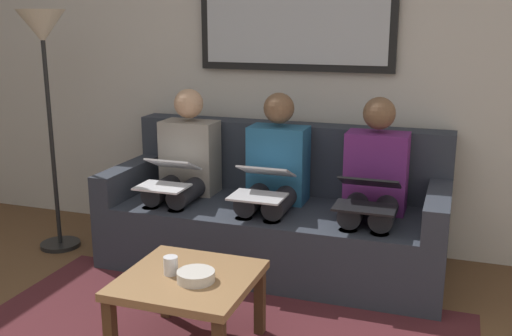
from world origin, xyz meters
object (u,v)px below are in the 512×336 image
object	(u,v)px
person_left	(373,186)
cup	(171,265)
laptop_white	(168,174)
bowl	(196,276)
laptop_black	(368,193)
person_middle	(274,177)
coffee_table	(188,287)
person_right	(184,169)
standing_lamp	(44,54)
framed_mirror	(295,26)
laptop_silver	(263,182)
couch	(276,217)

from	to	relation	value
person_left	cup	bearing A→B (deg)	55.54
cup	laptop_white	distance (m)	1.06
bowl	laptop_black	world-z (taller)	laptop_black
person_middle	laptop_black	bearing A→B (deg)	159.95
coffee_table	person_right	xyz separation A→B (m)	(0.57, -1.15, 0.27)
standing_lamp	cup	bearing A→B (deg)	145.50
framed_mirror	laptop_silver	size ratio (longest dim) A/B	3.44
framed_mirror	laptop_black	world-z (taller)	framed_mirror
person_middle	person_right	bearing A→B (deg)	0.00
person_left	laptop_black	size ratio (longest dim) A/B	3.12
cup	laptop_silver	world-z (taller)	laptop_silver
framed_mirror	cup	xyz separation A→B (m)	(0.15, 1.62, -1.10)
person_left	person_right	size ratio (longest dim) A/B	1.00
bowl	standing_lamp	world-z (taller)	standing_lamp
cup	person_right	xyz separation A→B (m)	(0.49, -1.16, 0.16)
person_middle	laptop_white	distance (m)	0.68
bowl	framed_mirror	bearing A→B (deg)	-90.27
bowl	laptop_black	bearing A→B (deg)	-124.11
laptop_black	framed_mirror	bearing A→B (deg)	-47.18
framed_mirror	laptop_black	bearing A→B (deg)	132.82
coffee_table	laptop_silver	xyz separation A→B (m)	(-0.07, -0.92, 0.29)
framed_mirror	cup	bearing A→B (deg)	84.53
couch	laptop_white	size ratio (longest dim) A/B	5.74
coffee_table	laptop_silver	bearing A→B (deg)	-94.23
cup	laptop_black	world-z (taller)	laptop_black
person_middle	coffee_table	bearing A→B (deg)	86.60
bowl	laptop_silver	bearing A→B (deg)	-90.45
laptop_white	cup	bearing A→B (deg)	117.59
standing_lamp	person_middle	bearing A→B (deg)	-172.69
couch	laptop_silver	size ratio (longest dim) A/B	5.52
laptop_black	coffee_table	bearing A→B (deg)	52.27
couch	laptop_silver	world-z (taller)	couch
bowl	person_middle	world-z (taller)	person_middle
laptop_white	laptop_silver	bearing A→B (deg)	-179.76
laptop_silver	laptop_white	bearing A→B (deg)	0.24
coffee_table	laptop_white	bearing A→B (deg)	-58.13
coffee_table	person_right	bearing A→B (deg)	-63.54
cup	person_middle	size ratio (longest dim) A/B	0.08
cup	person_middle	xyz separation A→B (m)	(-0.15, -1.16, 0.16)
laptop_white	standing_lamp	size ratio (longest dim) A/B	0.23
coffee_table	person_middle	world-z (taller)	person_middle
laptop_black	person_right	xyz separation A→B (m)	(1.28, -0.23, -0.02)
coffee_table	laptop_black	distance (m)	1.19
coffee_table	laptop_black	size ratio (longest dim) A/B	1.71
person_left	laptop_silver	xyz separation A→B (m)	(0.64, 0.23, 0.02)
cup	bowl	world-z (taller)	cup
bowl	person_left	bearing A→B (deg)	-118.56
person_left	person_right	bearing A→B (deg)	0.00
coffee_table	standing_lamp	distance (m)	2.04
laptop_black	laptop_silver	world-z (taller)	laptop_silver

